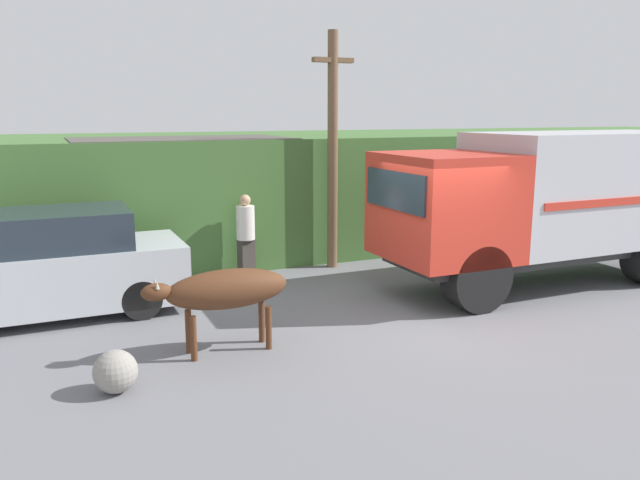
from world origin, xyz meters
TOP-DOWN VIEW (x-y plane):
  - ground_plane at (0.00, 0.00)m, footprint 60.00×60.00m
  - hillside_embankment at (0.00, 6.98)m, footprint 32.00×6.02m
  - building_backdrop at (-2.93, 5.37)m, footprint 4.62×2.70m
  - cargo_truck at (3.27, 0.72)m, footprint 6.86×2.26m
  - brown_cow at (-3.54, -0.20)m, footprint 2.07×0.57m
  - parked_suv at (-5.74, 2.54)m, footprint 4.32×1.80m
  - pedestrian_on_hill at (-2.04, 3.63)m, footprint 0.47×0.47m
  - utility_pole at (-0.03, 3.73)m, footprint 0.90×0.22m
  - roadside_rock at (-5.14, -0.95)m, footprint 0.54×0.54m

SIDE VIEW (x-z plane):
  - ground_plane at x=0.00m, z-range 0.00..0.00m
  - roadside_rock at x=-5.14m, z-range 0.00..0.54m
  - parked_suv at x=-5.74m, z-range -0.04..1.74m
  - brown_cow at x=-3.54m, z-range 0.30..1.50m
  - pedestrian_on_hill at x=-2.04m, z-range 0.08..1.81m
  - hillside_embankment at x=0.00m, z-range 0.00..2.80m
  - building_backdrop at x=-2.93m, z-range 0.02..2.83m
  - cargo_truck at x=3.27m, z-range 0.23..3.21m
  - utility_pole at x=-0.03m, z-range 0.12..5.15m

